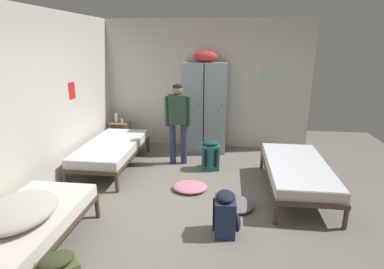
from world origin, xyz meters
TOP-DOWN VIEW (x-y plane):
  - ground_plane at (0.00, 0.00)m, footprint 8.18×8.18m
  - room_backdrop at (-1.16, 1.19)m, footprint 4.37×5.17m
  - locker_bank at (0.01, 2.28)m, footprint 0.90×0.55m
  - shelf_unit at (-1.83, 2.22)m, footprint 0.38×0.30m
  - bed_left_front at (-1.58, -1.48)m, footprint 0.90×1.90m
  - bed_right at (1.58, 0.48)m, footprint 0.90×1.90m
  - bed_left_rear at (-1.58, 1.07)m, footprint 0.90×1.90m
  - bedding_heap at (-1.57, -1.44)m, footprint 0.74×0.86m
  - person_traveler at (-0.41, 1.45)m, footprint 0.48×0.22m
  - water_bottle at (-1.91, 2.24)m, footprint 0.07×0.07m
  - lotion_bottle at (-1.76, 2.18)m, footprint 0.06×0.06m
  - backpack_navy at (0.53, -0.70)m, footprint 0.35×0.33m
  - backpack_teal at (0.21, 1.26)m, footprint 0.34×0.36m
  - clothes_pile_grey at (0.66, -0.07)m, footprint 0.51×0.50m
  - clothes_pile_pink at (-0.05, 0.38)m, footprint 0.54×0.46m

SIDE VIEW (x-z plane):
  - ground_plane at x=0.00m, z-range 0.00..0.00m
  - clothes_pile_grey at x=0.66m, z-range 0.00..0.09m
  - clothes_pile_pink at x=-0.05m, z-range 0.00..0.09m
  - backpack_navy at x=0.53m, z-range -0.02..0.53m
  - backpack_teal at x=0.21m, z-range -0.02..0.53m
  - shelf_unit at x=-1.83m, z-range 0.06..0.63m
  - bed_left_front at x=-1.58m, z-range 0.14..0.63m
  - bed_right at x=1.58m, z-range 0.14..0.63m
  - bed_left_rear at x=-1.58m, z-range 0.14..0.63m
  - bedding_heap at x=-1.57m, z-range 0.49..0.69m
  - lotion_bottle at x=-1.76m, z-range 0.56..0.70m
  - water_bottle at x=-1.91m, z-range 0.56..0.80m
  - person_traveler at x=-0.41m, z-range 0.16..1.67m
  - locker_bank at x=0.01m, z-range -0.07..2.00m
  - room_backdrop at x=-1.16m, z-range 0.00..2.71m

